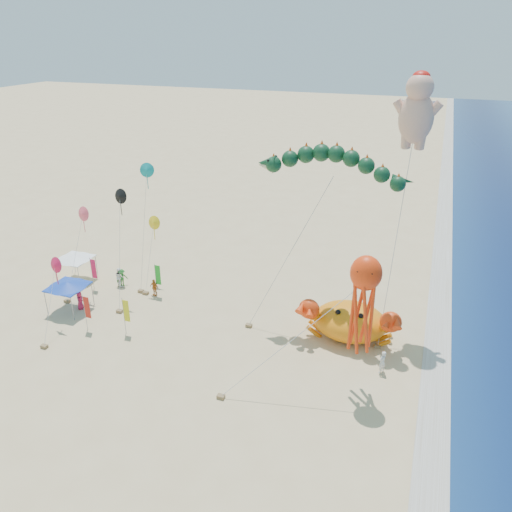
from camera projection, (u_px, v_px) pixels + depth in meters
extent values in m
plane|color=#D1B784|center=(272.00, 347.00, 38.32)|extent=(320.00, 320.00, 0.00)
plane|color=silver|center=(436.00, 381.00, 34.61)|extent=(320.00, 320.00, 0.00)
ellipsoid|color=orange|center=(350.00, 321.00, 39.07)|extent=(5.90, 4.94, 2.74)
sphere|color=red|center=(309.00, 308.00, 38.52)|extent=(1.63, 1.63, 1.63)
sphere|color=black|center=(338.00, 312.00, 38.01)|extent=(0.42, 0.42, 0.42)
sphere|color=red|center=(390.00, 323.00, 36.63)|extent=(1.63, 1.63, 1.63)
sphere|color=black|center=(360.00, 316.00, 37.47)|extent=(0.42, 0.42, 0.42)
cone|color=#0E341C|center=(268.00, 162.00, 38.08)|extent=(1.53, 1.13, 1.25)
cylinder|color=#B2B2B2|center=(289.00, 254.00, 38.78)|extent=(5.60, 3.31, 12.23)
cube|color=olive|center=(249.00, 325.00, 40.81)|extent=(0.50, 0.35, 0.25)
ellipsoid|color=#EBAA8F|center=(416.00, 118.00, 35.82)|extent=(2.49, 2.05, 3.66)
sphere|color=#EBAA8F|center=(420.00, 87.00, 34.74)|extent=(1.91, 1.91, 1.91)
ellipsoid|color=red|center=(421.00, 77.00, 34.55)|extent=(1.24, 1.24, 0.87)
cylinder|color=#B2B2B2|center=(395.00, 245.00, 37.29)|extent=(0.41, 5.43, 14.80)
cube|color=olive|center=(378.00, 346.00, 38.15)|extent=(0.50, 0.35, 0.25)
ellipsoid|color=#FF3A0D|center=(366.00, 273.00, 30.58)|extent=(1.98, 1.78, 2.28)
cylinder|color=#B2B2B2|center=(291.00, 341.00, 31.90)|extent=(8.14, 4.36, 7.84)
cube|color=olive|center=(221.00, 397.00, 32.95)|extent=(0.50, 0.35, 0.25)
cylinder|color=gray|center=(46.00, 303.00, 42.18)|extent=(0.06, 0.06, 2.20)
cylinder|color=gray|center=(72.00, 309.00, 41.34)|extent=(0.06, 0.06, 2.20)
cylinder|color=gray|center=(67.00, 289.00, 44.49)|extent=(0.06, 0.06, 2.20)
cylinder|color=gray|center=(93.00, 294.00, 43.66)|extent=(0.06, 0.06, 2.20)
cube|color=#1339AA|center=(68.00, 287.00, 42.44)|extent=(2.95, 2.95, 0.08)
cone|color=#1339AA|center=(67.00, 284.00, 42.34)|extent=(3.24, 3.24, 0.45)
cylinder|color=gray|center=(56.00, 273.00, 47.27)|extent=(0.06, 0.06, 2.20)
cylinder|color=gray|center=(79.00, 278.00, 46.44)|extent=(0.06, 0.06, 2.20)
cylinder|color=gray|center=(74.00, 262.00, 49.55)|extent=(0.06, 0.06, 2.20)
cylinder|color=gray|center=(97.00, 266.00, 48.72)|extent=(0.06, 0.06, 2.20)
cube|color=white|center=(75.00, 259.00, 47.52)|extent=(2.91, 2.91, 0.08)
cone|color=white|center=(74.00, 257.00, 47.42)|extent=(3.20, 3.20, 0.45)
cylinder|color=gray|center=(124.00, 316.00, 39.38)|extent=(0.05, 0.05, 3.20)
cube|color=yellow|center=(126.00, 311.00, 39.09)|extent=(0.50, 0.04, 1.90)
cylinder|color=gray|center=(85.00, 312.00, 39.85)|extent=(0.05, 0.05, 3.20)
cube|color=red|center=(87.00, 308.00, 39.56)|extent=(0.50, 0.04, 1.90)
cylinder|color=gray|center=(92.00, 273.00, 46.16)|extent=(0.05, 0.05, 3.20)
cube|color=#D9184B|center=(94.00, 269.00, 45.86)|extent=(0.50, 0.04, 1.90)
cylinder|color=gray|center=(156.00, 279.00, 45.04)|extent=(0.05, 0.05, 3.20)
cube|color=green|center=(158.00, 275.00, 44.74)|extent=(0.50, 0.04, 1.90)
imported|color=#236A25|center=(122.00, 278.00, 46.98)|extent=(1.10, 1.28, 1.72)
imported|color=#AD1B3D|center=(80.00, 300.00, 43.13)|extent=(0.81, 0.96, 1.68)
imported|color=silver|center=(382.00, 362.00, 35.12)|extent=(0.70, 0.77, 1.76)
imported|color=white|center=(120.00, 277.00, 46.99)|extent=(1.12, 1.05, 1.83)
imported|color=#CA6E23|center=(154.00, 287.00, 45.32)|extent=(1.01, 0.59, 1.62)
cone|color=yellow|center=(153.00, 223.00, 46.11)|extent=(1.30, 0.51, 1.32)
cylinder|color=#B2B2B2|center=(150.00, 258.00, 45.97)|extent=(0.55, 3.04, 5.64)
cube|color=olive|center=(147.00, 293.00, 45.80)|extent=(0.50, 0.35, 0.25)
cone|color=#0D8E8F|center=(147.00, 170.00, 43.83)|extent=(1.30, 0.51, 1.32)
cylinder|color=#B2B2B2|center=(146.00, 234.00, 44.74)|extent=(0.55, 3.04, 10.66)
cube|color=olive|center=(145.00, 294.00, 45.62)|extent=(0.50, 0.35, 0.25)
cone|color=#D01744|center=(55.00, 265.00, 39.37)|extent=(1.30, 0.51, 1.32)
cylinder|color=#B2B2B2|center=(50.00, 303.00, 39.09)|extent=(0.55, 3.04, 5.01)
cube|color=olive|center=(45.00, 341.00, 38.79)|extent=(0.50, 0.35, 0.25)
cone|color=black|center=(120.00, 196.00, 42.13)|extent=(1.30, 0.51, 1.32)
cylinder|color=#B2B2B2|center=(118.00, 254.00, 42.71)|extent=(0.55, 3.04, 9.09)
cube|color=olive|center=(117.00, 308.00, 43.27)|extent=(0.50, 0.35, 0.25)
cone|color=#FE5466|center=(82.00, 214.00, 43.25)|extent=(1.30, 0.51, 1.32)
cylinder|color=#B2B2B2|center=(80.00, 261.00, 43.47)|extent=(0.55, 3.04, 7.36)
cube|color=olive|center=(78.00, 306.00, 43.66)|extent=(0.50, 0.35, 0.25)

